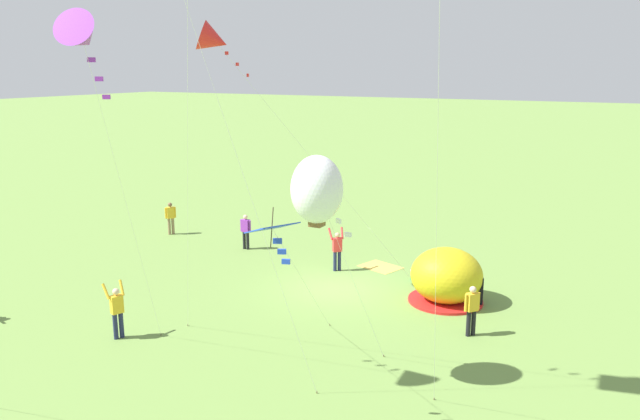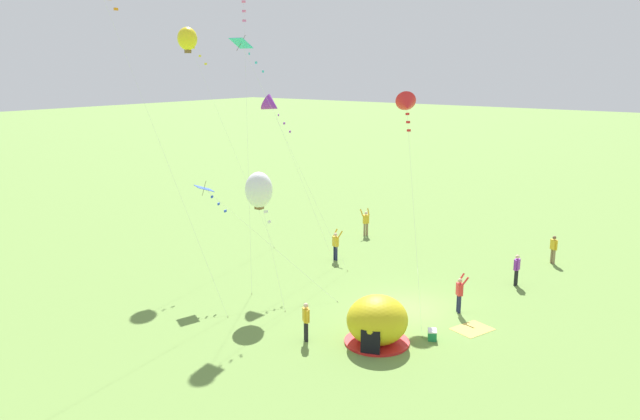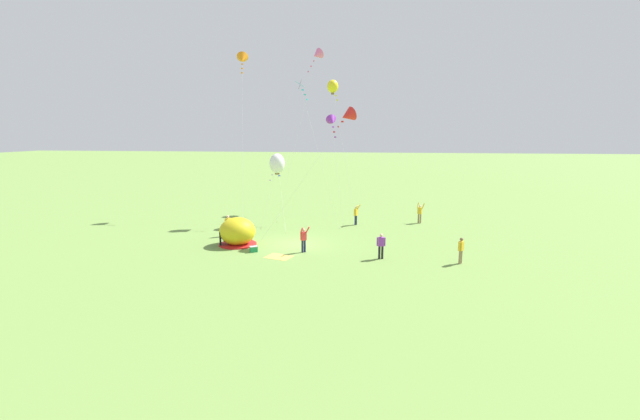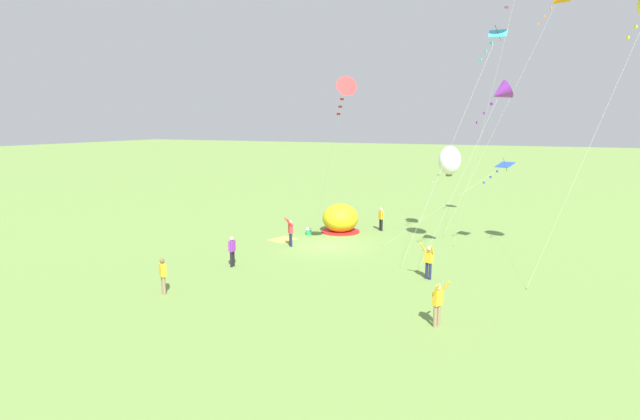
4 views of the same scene
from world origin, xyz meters
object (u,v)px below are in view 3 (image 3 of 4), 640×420
object	(u,v)px
cooler_box	(254,249)
person_with_toddler	(381,245)
kite_orange	(242,59)
kite_purple	(332,121)
popup_tent	(237,232)
person_watching_sky	(461,249)
kite_red	(347,116)
kite_yellow	(333,86)
person_near_tent	(420,213)
kite_blue	(278,165)
kite_pink	(317,55)
person_center_field	(228,224)
kite_white	(277,164)
person_strolling	(356,214)
person_arms_raised	(304,239)
kite_cyan	(301,88)

from	to	relation	value
cooler_box	person_with_toddler	size ratio (longest dim) A/B	0.37
kite_orange	kite_purple	xyz separation A→B (m)	(9.37, -2.37, -6.21)
popup_tent	person_watching_sky	bearing A→B (deg)	-9.41
kite_red	kite_orange	bearing A→B (deg)	138.46
popup_tent	kite_yellow	size ratio (longest dim) A/B	0.20
kite_orange	kite_purple	bearing A→B (deg)	-14.22
person_near_tent	kite_blue	bearing A→B (deg)	175.66
popup_tent	cooler_box	world-z (taller)	popup_tent
person_near_tent	kite_pink	distance (m)	17.69
person_center_field	person_with_toddler	distance (m)	13.23
kite_yellow	kite_white	xyz separation A→B (m)	(-4.06, -9.37, -7.66)
person_with_toddler	person_near_tent	bearing A→B (deg)	73.09
kite_pink	popup_tent	bearing A→B (deg)	-110.99
kite_purple	kite_pink	world-z (taller)	kite_pink
cooler_box	person_watching_sky	size ratio (longest dim) A/B	0.37
popup_tent	person_watching_sky	size ratio (longest dim) A/B	1.63
person_near_tent	person_strolling	bearing A→B (deg)	-164.80
kite_red	person_center_field	bearing A→B (deg)	-175.62
person_strolling	person_watching_sky	xyz separation A→B (m)	(7.30, -10.86, -0.03)
person_near_tent	popup_tent	bearing A→B (deg)	-145.58
person_arms_raised	cooler_box	bearing A→B (deg)	-173.81
person_watching_sky	person_with_toddler	size ratio (longest dim) A/B	1.00
cooler_box	person_with_toddler	xyz separation A→B (m)	(8.95, -0.46, 0.74)
person_center_field	person_watching_sky	bearing A→B (deg)	-16.60
kite_red	kite_white	bearing A→B (deg)	145.67
person_watching_sky	kite_red	size ratio (longest dim) A/B	0.17
person_with_toddler	kite_purple	xyz separation A→B (m)	(-4.74, 13.21, 8.44)
cooler_box	kite_blue	size ratio (longest dim) A/B	0.08
person_watching_sky	kite_orange	distance (m)	28.97
person_strolling	kite_orange	size ratio (longest dim) A/B	0.12
person_arms_raised	kite_yellow	world-z (taller)	kite_yellow
cooler_box	person_with_toddler	distance (m)	8.99
kite_blue	kite_cyan	size ratio (longest dim) A/B	0.58
popup_tent	kite_pink	world-z (taller)	kite_pink
kite_yellow	person_center_field	bearing A→B (deg)	-115.52
cooler_box	kite_cyan	world-z (taller)	kite_cyan
kite_yellow	person_watching_sky	bearing A→B (deg)	-62.25
person_watching_sky	kite_blue	distance (m)	20.68
kite_yellow	kite_purple	bearing A→B (deg)	-84.48
kite_white	cooler_box	bearing A→B (deg)	-87.28
popup_tent	kite_cyan	bearing A→B (deg)	72.96
person_with_toddler	kite_cyan	distance (m)	18.54
person_watching_sky	kite_red	distance (m)	13.11
person_center_field	kite_white	world-z (taller)	kite_white
popup_tent	person_center_field	size ratio (longest dim) A/B	1.63
cooler_box	person_arms_raised	world-z (taller)	person_arms_raised
cooler_box	kite_purple	xyz separation A→B (m)	(4.21, 12.75, 9.18)
kite_blue	kite_cyan	xyz separation A→B (m)	(2.47, -0.58, 7.23)
person_center_field	kite_white	xyz separation A→B (m)	(2.93, 5.27, 4.60)
popup_tent	kite_purple	xyz separation A→B (m)	(5.95, 11.00, 8.41)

